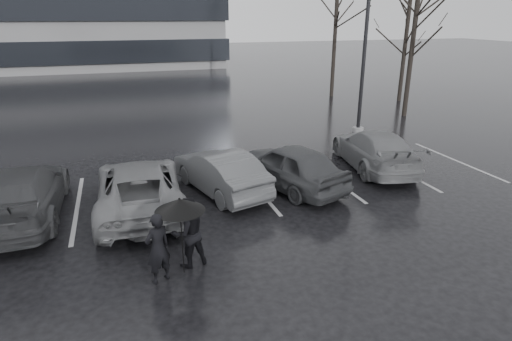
{
  "coord_description": "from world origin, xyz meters",
  "views": [
    {
      "loc": [
        -3.49,
        -10.28,
        5.42
      ],
      "look_at": [
        0.17,
        1.0,
        1.1
      ],
      "focal_mm": 30.0,
      "sensor_mm": 36.0,
      "label": 1
    }
  ],
  "objects_px": {
    "car_main": "(290,166)",
    "lamp_post": "(366,35)",
    "car_west_b": "(139,187)",
    "pedestrian_left": "(158,248)",
    "tree_north": "(335,33)",
    "pedestrian_right": "(188,232)",
    "car_east": "(374,149)",
    "tree_east": "(413,43)",
    "tree_ne": "(405,47)",
    "car_west_c": "(21,193)",
    "car_west_a": "(220,171)"
  },
  "relations": [
    {
      "from": "pedestrian_right",
      "to": "tree_north",
      "type": "bearing_deg",
      "value": -140.59
    },
    {
      "from": "car_main",
      "to": "pedestrian_left",
      "type": "xyz_separation_m",
      "value": [
        -4.69,
        -4.15,
        0.05
      ]
    },
    {
      "from": "pedestrian_right",
      "to": "tree_north",
      "type": "xyz_separation_m",
      "value": [
        13.31,
        18.69,
        3.42
      ]
    },
    {
      "from": "car_main",
      "to": "car_east",
      "type": "bearing_deg",
      "value": 173.7
    },
    {
      "from": "pedestrian_left",
      "to": "pedestrian_right",
      "type": "bearing_deg",
      "value": -175.19
    },
    {
      "from": "car_west_b",
      "to": "pedestrian_left",
      "type": "distance_m",
      "value": 3.86
    },
    {
      "from": "tree_east",
      "to": "car_east",
      "type": "bearing_deg",
      "value": -132.69
    },
    {
      "from": "car_east",
      "to": "tree_ne",
      "type": "distance_m",
      "value": 14.62
    },
    {
      "from": "car_west_a",
      "to": "car_main",
      "type": "bearing_deg",
      "value": 156.12
    },
    {
      "from": "car_west_a",
      "to": "pedestrian_left",
      "type": "height_order",
      "value": "pedestrian_left"
    },
    {
      "from": "tree_ne",
      "to": "tree_north",
      "type": "distance_m",
      "value": 4.67
    },
    {
      "from": "tree_north",
      "to": "pedestrian_left",
      "type": "bearing_deg",
      "value": -126.25
    },
    {
      "from": "pedestrian_left",
      "to": "pedestrian_right",
      "type": "xyz_separation_m",
      "value": [
        0.72,
        0.44,
        0.04
      ]
    },
    {
      "from": "pedestrian_left",
      "to": "tree_north",
      "type": "xyz_separation_m",
      "value": [
        14.03,
        19.13,
        3.45
      ]
    },
    {
      "from": "car_west_c",
      "to": "lamp_post",
      "type": "relative_size",
      "value": 0.52
    },
    {
      "from": "car_main",
      "to": "pedestrian_left",
      "type": "distance_m",
      "value": 6.26
    },
    {
      "from": "tree_east",
      "to": "tree_ne",
      "type": "xyz_separation_m",
      "value": [
        2.5,
        4.0,
        -0.5
      ]
    },
    {
      "from": "car_west_b",
      "to": "pedestrian_right",
      "type": "height_order",
      "value": "pedestrian_right"
    },
    {
      "from": "car_east",
      "to": "tree_east",
      "type": "bearing_deg",
      "value": -122.47
    },
    {
      "from": "pedestrian_right",
      "to": "tree_north",
      "type": "distance_m",
      "value": 23.2
    },
    {
      "from": "car_east",
      "to": "pedestrian_left",
      "type": "relative_size",
      "value": 3.08
    },
    {
      "from": "car_west_a",
      "to": "tree_north",
      "type": "height_order",
      "value": "tree_north"
    },
    {
      "from": "lamp_post",
      "to": "tree_east",
      "type": "height_order",
      "value": "lamp_post"
    },
    {
      "from": "car_west_a",
      "to": "tree_north",
      "type": "distance_m",
      "value": 19.04
    },
    {
      "from": "car_west_a",
      "to": "car_east",
      "type": "xyz_separation_m",
      "value": [
        6.04,
        0.53,
        0.02
      ]
    },
    {
      "from": "car_west_b",
      "to": "car_main",
      "type": "bearing_deg",
      "value": -174.68
    },
    {
      "from": "pedestrian_left",
      "to": "car_east",
      "type": "bearing_deg",
      "value": -176.24
    },
    {
      "from": "car_west_a",
      "to": "tree_ne",
      "type": "xyz_separation_m",
      "value": [
        15.12,
        11.65,
        2.81
      ]
    },
    {
      "from": "car_west_a",
      "to": "tree_east",
      "type": "distance_m",
      "value": 15.12
    },
    {
      "from": "pedestrian_right",
      "to": "tree_ne",
      "type": "height_order",
      "value": "tree_ne"
    },
    {
      "from": "car_main",
      "to": "tree_ne",
      "type": "height_order",
      "value": "tree_ne"
    },
    {
      "from": "car_west_c",
      "to": "tree_east",
      "type": "height_order",
      "value": "tree_east"
    },
    {
      "from": "car_main",
      "to": "car_east",
      "type": "distance_m",
      "value": 3.86
    },
    {
      "from": "car_west_c",
      "to": "pedestrian_right",
      "type": "relative_size",
      "value": 3.08
    },
    {
      "from": "tree_east",
      "to": "car_main",
      "type": "bearing_deg",
      "value": -142.32
    },
    {
      "from": "pedestrian_right",
      "to": "pedestrian_left",
      "type": "bearing_deg",
      "value": 16.56
    },
    {
      "from": "car_main",
      "to": "car_east",
      "type": "xyz_separation_m",
      "value": [
        3.76,
        0.86,
        -0.03
      ]
    },
    {
      "from": "car_east",
      "to": "car_main",
      "type": "bearing_deg",
      "value": 23.05
    },
    {
      "from": "car_west_c",
      "to": "pedestrian_left",
      "type": "relative_size",
      "value": 3.22
    },
    {
      "from": "car_west_c",
      "to": "tree_north",
      "type": "relative_size",
      "value": 0.6
    },
    {
      "from": "car_west_a",
      "to": "tree_north",
      "type": "bearing_deg",
      "value": -144.07
    },
    {
      "from": "car_main",
      "to": "lamp_post",
      "type": "relative_size",
      "value": 0.44
    },
    {
      "from": "car_west_c",
      "to": "tree_east",
      "type": "xyz_separation_m",
      "value": [
        18.34,
        7.82,
        3.25
      ]
    },
    {
      "from": "car_main",
      "to": "lamp_post",
      "type": "bearing_deg",
      "value": -155.59
    },
    {
      "from": "tree_ne",
      "to": "tree_north",
      "type": "relative_size",
      "value": 0.82
    },
    {
      "from": "car_west_b",
      "to": "car_west_c",
      "type": "relative_size",
      "value": 1.0
    },
    {
      "from": "car_west_c",
      "to": "lamp_post",
      "type": "distance_m",
      "value": 15.49
    },
    {
      "from": "car_west_b",
      "to": "tree_east",
      "type": "relative_size",
      "value": 0.64
    },
    {
      "from": "car_west_a",
      "to": "car_west_c",
      "type": "bearing_deg",
      "value": -14.0
    },
    {
      "from": "car_west_c",
      "to": "car_west_b",
      "type": "bearing_deg",
      "value": 172.5
    }
  ]
}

